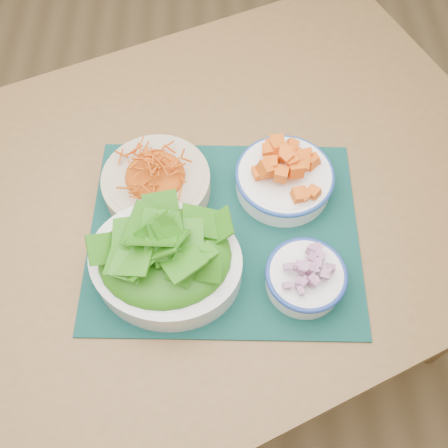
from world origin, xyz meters
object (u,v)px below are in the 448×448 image
(squash_bowl, at_px, (285,174))
(lettuce_bowl, at_px, (165,258))
(table, at_px, (186,223))
(onion_bowl, at_px, (306,276))
(placemat, at_px, (224,233))
(carrot_bowl, at_px, (156,179))

(squash_bowl, relative_size, lettuce_bowl, 0.79)
(table, distance_m, onion_bowl, 0.30)
(placemat, bearing_deg, table, 139.33)
(table, distance_m, placemat, 0.14)
(table, relative_size, placemat, 3.21)
(table, height_order, onion_bowl, onion_bowl)
(placemat, bearing_deg, onion_bowl, -35.86)
(carrot_bowl, bearing_deg, lettuce_bowl, -82.31)
(carrot_bowl, distance_m, lettuce_bowl, 0.17)
(carrot_bowl, height_order, squash_bowl, squash_bowl)
(table, height_order, placemat, placemat)
(lettuce_bowl, bearing_deg, squash_bowl, 51.78)
(squash_bowl, xyz_separation_m, onion_bowl, (0.02, -0.20, -0.01))
(carrot_bowl, relative_size, lettuce_bowl, 0.87)
(squash_bowl, bearing_deg, carrot_bowl, 180.00)
(squash_bowl, height_order, lettuce_bowl, lettuce_bowl)
(placemat, xyz_separation_m, lettuce_bowl, (-0.10, -0.07, 0.05))
(placemat, height_order, onion_bowl, onion_bowl)
(lettuce_bowl, relative_size, onion_bowl, 2.09)
(table, height_order, lettuce_bowl, lettuce_bowl)
(carrot_bowl, height_order, lettuce_bowl, lettuce_bowl)
(placemat, xyz_separation_m, squash_bowl, (0.12, 0.10, 0.04))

